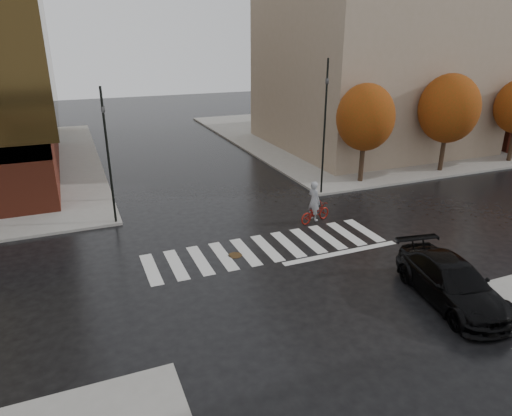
{
  "coord_description": "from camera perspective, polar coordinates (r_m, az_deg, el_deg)",
  "views": [
    {
      "loc": [
        -7.98,
        -17.42,
        9.54
      ],
      "look_at": [
        -0.44,
        0.81,
        2.0
      ],
      "focal_mm": 32.0,
      "sensor_mm": 36.0,
      "label": 1
    }
  ],
  "objects": [
    {
      "name": "manhole",
      "position": [
        21.13,
        -2.63,
        -5.92
      ],
      "size": [
        0.72,
        0.72,
        0.01
      ],
      "primitive_type": "cylinder",
      "rotation": [
        0.0,
        0.0,
        0.12
      ],
      "color": "#4E371C",
      "rests_on": "ground"
    },
    {
      "name": "fire_hydrant",
      "position": [
        28.92,
        -25.27,
        0.8
      ],
      "size": [
        0.28,
        0.28,
        0.78
      ],
      "color": "#C8C00B",
      "rests_on": "sidewalk_nw"
    },
    {
      "name": "crosswalk",
      "position": [
        21.81,
        1.39,
        -5.01
      ],
      "size": [
        12.0,
        3.0,
        0.01
      ],
      "primitive_type": "cube",
      "color": "silver",
      "rests_on": "ground"
    },
    {
      "name": "traffic_light_nw",
      "position": [
        24.38,
        -18.09,
        7.1
      ],
      "size": [
        0.22,
        0.2,
        7.05
      ],
      "rotation": [
        0.0,
        0.0,
        -1.97
      ],
      "color": "black",
      "rests_on": "sidewalk_nw"
    },
    {
      "name": "traffic_light_ne",
      "position": [
        28.07,
        8.63,
        11.13
      ],
      "size": [
        0.2,
        0.23,
        8.12
      ],
      "rotation": [
        0.0,
        0.0,
        2.98
      ],
      "color": "black",
      "rests_on": "sidewalk_ne"
    },
    {
      "name": "cyclist",
      "position": [
        24.68,
        7.35,
        -0.04
      ],
      "size": [
        2.14,
        1.23,
        2.3
      ],
      "rotation": [
        0.0,
        0.0,
        1.85
      ],
      "color": "maroon",
      "rests_on": "ground"
    },
    {
      "name": "tree_ne_b",
      "position": [
        35.55,
        22.97,
        11.36
      ],
      "size": [
        4.2,
        4.2,
        6.89
      ],
      "color": "black",
      "rests_on": "sidewalk_ne"
    },
    {
      "name": "sidewalk_ne",
      "position": [
        49.04,
        14.47,
        9.14
      ],
      "size": [
        30.0,
        30.0,
        0.15
      ],
      "primitive_type": "cube",
      "color": "gray",
      "rests_on": "ground"
    },
    {
      "name": "building_ne_tan",
      "position": [
        42.53,
        14.37,
        19.8
      ],
      "size": [
        16.0,
        16.0,
        18.0
      ],
      "primitive_type": "cube",
      "color": "gray",
      "rests_on": "sidewalk_ne"
    },
    {
      "name": "ground",
      "position": [
        21.4,
        1.93,
        -5.56
      ],
      "size": [
        120.0,
        120.0,
        0.0
      ],
      "primitive_type": "plane",
      "color": "black",
      "rests_on": "ground"
    },
    {
      "name": "sedan",
      "position": [
        18.9,
        23.28,
        -8.51
      ],
      "size": [
        3.12,
        5.78,
        1.59
      ],
      "primitive_type": "imported",
      "rotation": [
        0.0,
        0.0,
        -0.17
      ],
      "color": "black",
      "rests_on": "ground"
    },
    {
      "name": "tree_ne_a",
      "position": [
        31.06,
        13.52,
        10.94
      ],
      "size": [
        3.8,
        3.8,
        6.5
      ],
      "color": "black",
      "rests_on": "sidewalk_ne"
    }
  ]
}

